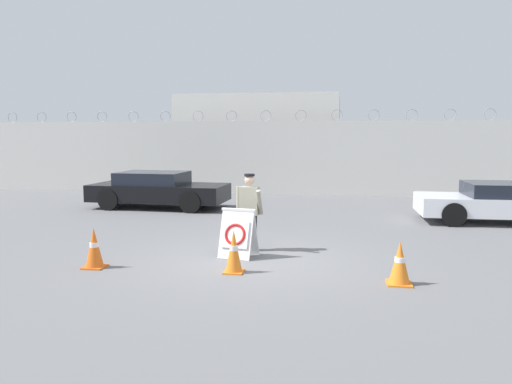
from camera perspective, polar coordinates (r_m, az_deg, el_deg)
The scene contains 10 objects.
ground_plane at distance 10.13m, azimuth -0.20°, elevation -7.74°, with size 90.00×90.00×0.00m, color slate.
perimeter_wall at distance 20.91m, azimuth 5.10°, elevation 3.92°, with size 36.00×0.30×3.52m.
building_block at distance 26.73m, azimuth 1.06°, elevation 5.94°, with size 7.78×7.37×4.42m.
barricade_sign at distance 10.26m, azimuth -2.10°, elevation -4.71°, with size 0.78×0.75×1.00m.
security_guard at distance 10.75m, azimuth -0.76°, elevation -1.90°, with size 0.60×0.43×1.67m.
traffic_cone_near at distance 9.14m, azimuth -2.56°, elevation -6.80°, with size 0.35×0.35×0.79m.
traffic_cone_mid at distance 8.77m, azimuth 16.11°, elevation -7.81°, with size 0.41×0.41×0.74m.
traffic_cone_far at distance 9.94m, azimuth -18.00°, elevation -6.10°, with size 0.39×0.39×0.77m.
parked_car_front_coupe at distance 17.44m, azimuth -11.16°, elevation 0.30°, with size 4.68×2.11×1.23m.
parked_car_far_side at distance 15.82m, azimuth 25.84°, elevation -1.04°, with size 4.28×2.02×1.14m.
Camera 1 is at (1.70, -9.67, 2.51)m, focal length 35.00 mm.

